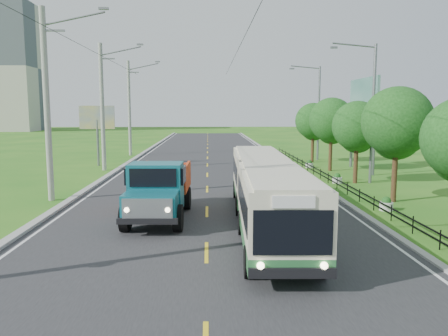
{
  "coord_description": "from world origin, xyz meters",
  "views": [
    {
      "loc": [
        0.07,
        -14.2,
        4.72
      ],
      "look_at": [
        0.86,
        7.46,
        1.9
      ],
      "focal_mm": 35.0,
      "sensor_mm": 36.0,
      "label": 1
    }
  ],
  "objects": [
    {
      "name": "billboard_right",
      "position": [
        12.3,
        20.0,
        5.34
      ],
      "size": [
        0.24,
        6.0,
        7.3
      ],
      "color": "slate",
      "rests_on": "ground"
    },
    {
      "name": "edge_line_right",
      "position": [
        6.65,
        20.0,
        0.02
      ],
      "size": [
        0.12,
        120.0,
        0.0
      ],
      "primitive_type": "cube",
      "color": "silver",
      "rests_on": "road"
    },
    {
      "name": "billboard_left",
      "position": [
        -9.5,
        24.0,
        3.87
      ],
      "size": [
        3.0,
        0.2,
        5.2
      ],
      "color": "slate",
      "rests_on": "ground"
    },
    {
      "name": "ground",
      "position": [
        0.0,
        0.0,
        0.0
      ],
      "size": [
        240.0,
        240.0,
        0.0
      ],
      "primitive_type": "plane",
      "color": "#246818",
      "rests_on": "ground"
    },
    {
      "name": "streetlight_mid",
      "position": [
        10.64,
        14.0,
        4.9
      ],
      "size": [
        3.02,
        0.2,
        9.07
      ],
      "color": "slate",
      "rests_on": "ground"
    },
    {
      "name": "planter_far",
      "position": [
        8.6,
        22.0,
        0.29
      ],
      "size": [
        0.64,
        0.64,
        0.67
      ],
      "color": "silver",
      "rests_on": "ground"
    },
    {
      "name": "pole_near",
      "position": [
        -8.26,
        9.0,
        5.09
      ],
      "size": [
        3.51,
        0.32,
        10.0
      ],
      "color": "gray",
      "rests_on": "ground"
    },
    {
      "name": "curb_right",
      "position": [
        7.15,
        20.0,
        0.05
      ],
      "size": [
        0.3,
        120.0,
        0.1
      ],
      "primitive_type": "cube",
      "color": "#9E9E99",
      "rests_on": "ground"
    },
    {
      "name": "curb_left",
      "position": [
        -7.2,
        20.0,
        0.07
      ],
      "size": [
        0.4,
        120.0,
        0.15
      ],
      "primitive_type": "cube",
      "color": "#9E9E99",
      "rests_on": "ground"
    },
    {
      "name": "bus",
      "position": [
        2.42,
        3.39,
        1.62
      ],
      "size": [
        2.72,
        14.05,
        2.7
      ],
      "rotation": [
        0.0,
        0.0,
        -0.03
      ],
      "color": "#296735",
      "rests_on": "ground"
    },
    {
      "name": "tree_third",
      "position": [
        9.86,
        8.14,
        3.99
      ],
      "size": [
        3.6,
        3.62,
        6.0
      ],
      "color": "#382314",
      "rests_on": "ground"
    },
    {
      "name": "pole_mid",
      "position": [
        -8.26,
        21.0,
        5.09
      ],
      "size": [
        3.51,
        0.32,
        10.0
      ],
      "color": "gray",
      "rests_on": "ground"
    },
    {
      "name": "tree_fourth",
      "position": [
        9.86,
        14.14,
        3.59
      ],
      "size": [
        3.24,
        3.31,
        5.4
      ],
      "color": "#382314",
      "rests_on": "ground"
    },
    {
      "name": "edge_line_left",
      "position": [
        -6.65,
        20.0,
        0.02
      ],
      "size": [
        0.12,
        120.0,
        0.0
      ],
      "primitive_type": "cube",
      "color": "silver",
      "rests_on": "road"
    },
    {
      "name": "railing_right",
      "position": [
        8.0,
        14.0,
        0.3
      ],
      "size": [
        0.04,
        40.0,
        0.6
      ],
      "primitive_type": "cube",
      "color": "black",
      "rests_on": "ground"
    },
    {
      "name": "tree_back",
      "position": [
        9.86,
        26.14,
        3.65
      ],
      "size": [
        3.3,
        3.36,
        5.5
      ],
      "color": "#382314",
      "rests_on": "ground"
    },
    {
      "name": "streetlight_far",
      "position": [
        10.64,
        28.0,
        4.9
      ],
      "size": [
        3.02,
        0.2,
        9.07
      ],
      "color": "slate",
      "rests_on": "ground"
    },
    {
      "name": "road",
      "position": [
        0.0,
        20.0,
        0.01
      ],
      "size": [
        14.0,
        120.0,
        0.02
      ],
      "primitive_type": "cube",
      "color": "#28282B",
      "rests_on": "ground"
    },
    {
      "name": "pole_far",
      "position": [
        -8.26,
        33.0,
        5.09
      ],
      "size": [
        3.51,
        0.32,
        10.0
      ],
      "color": "gray",
      "rests_on": "ground"
    },
    {
      "name": "tree_fifth",
      "position": [
        9.86,
        20.14,
        3.85
      ],
      "size": [
        3.48,
        3.52,
        5.8
      ],
      "color": "#382314",
      "rests_on": "ground"
    },
    {
      "name": "centre_dash",
      "position": [
        0.0,
        0.0,
        0.02
      ],
      "size": [
        0.12,
        2.2,
        0.0
      ],
      "primitive_type": "cube",
      "color": "yellow",
      "rests_on": "road"
    },
    {
      "name": "dump_truck",
      "position": [
        -2.08,
        4.79,
        1.46
      ],
      "size": [
        2.62,
        6.22,
        2.58
      ],
      "rotation": [
        0.0,
        0.0,
        -0.04
      ],
      "color": "#12616F",
      "rests_on": "ground"
    },
    {
      "name": "planter_mid",
      "position": [
        8.6,
        14.0,
        0.29
      ],
      "size": [
        0.64,
        0.64,
        0.67
      ],
      "color": "silver",
      "rests_on": "ground"
    },
    {
      "name": "planter_near",
      "position": [
        8.6,
        6.0,
        0.29
      ],
      "size": [
        0.64,
        0.64,
        0.67
      ],
      "color": "silver",
      "rests_on": "ground"
    }
  ]
}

